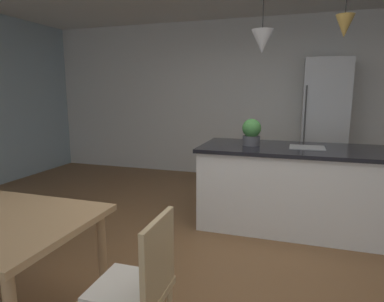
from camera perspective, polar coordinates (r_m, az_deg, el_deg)
ground_plane at (r=3.00m, az=5.86°, el=-20.13°), size 10.00×8.40×0.04m
wall_back_kitchen at (r=5.82m, az=12.84°, el=8.60°), size 10.00×0.12×2.70m
chair_kitchen_end at (r=1.90m, az=-9.65°, el=-22.21°), size 0.41×0.41×0.87m
kitchen_island at (r=3.81m, az=17.12°, el=-5.91°), size 2.03×0.93×0.91m
refrigerator at (r=5.43m, az=21.84°, el=4.19°), size 0.65×0.67×1.98m
pendant_over_island_main at (r=3.73m, az=12.07°, el=18.08°), size 0.23×0.23×0.81m
pendant_over_island_aux at (r=3.74m, az=24.92°, el=19.06°), size 0.18×0.18×0.69m
potted_plant_on_island at (r=3.73m, az=10.28°, el=3.29°), size 0.21×0.21×0.30m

